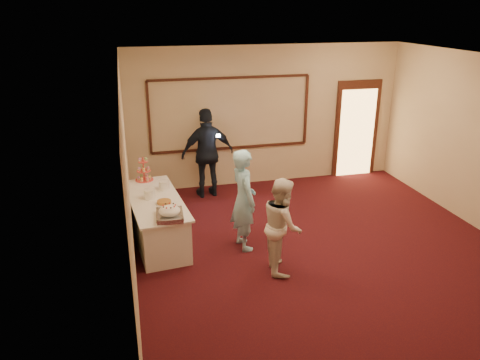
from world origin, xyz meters
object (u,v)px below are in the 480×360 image
object	(u,v)px
cupcake_stand	(144,171)
plate_stack_a	(149,194)
woman	(282,225)
tart	(164,202)
guest	(208,153)
pavlova_tray	(170,213)
man	(244,200)
buffet_table	(157,220)
plate_stack_b	(164,185)

from	to	relation	value
cupcake_stand	plate_stack_a	distance (m)	0.90
plate_stack_a	woman	size ratio (longest dim) A/B	0.13
tart	guest	bearing A→B (deg)	62.08
pavlova_tray	woman	world-z (taller)	woman
cupcake_stand	guest	distance (m)	1.57
plate_stack_a	man	distance (m)	1.56
pavlova_tray	tart	bearing A→B (deg)	93.47
buffet_table	cupcake_stand	bearing A→B (deg)	97.58
plate_stack_b	tart	world-z (taller)	plate_stack_b
cupcake_stand	buffet_table	bearing A→B (deg)	-82.42
buffet_table	plate_stack_a	xyz separation A→B (m)	(-0.08, 0.03, 0.46)
plate_stack_a	plate_stack_b	xyz separation A→B (m)	(0.27, 0.35, -0.00)
pavlova_tray	guest	bearing A→B (deg)	67.99
plate_stack_a	buffet_table	bearing A→B (deg)	-18.92
cupcake_stand	tart	bearing A→B (deg)	-78.07
plate_stack_b	buffet_table	bearing A→B (deg)	-116.55
cupcake_stand	plate_stack_b	bearing A→B (deg)	-60.45
pavlova_tray	man	size ratio (longest dim) A/B	0.34
plate_stack_a	tart	world-z (taller)	plate_stack_a
cupcake_stand	tart	distance (m)	1.21
pavlova_tray	plate_stack_a	distance (m)	0.86
pavlova_tray	plate_stack_b	size ratio (longest dim) A/B	3.04
buffet_table	plate_stack_b	world-z (taller)	plate_stack_b
pavlova_tray	buffet_table	bearing A→B (deg)	101.22
man	guest	distance (m)	2.34
woman	guest	world-z (taller)	guest
pavlova_tray	man	world-z (taller)	man
plate_stack_a	guest	xyz separation A→B (m)	(1.28, 1.75, 0.07)
plate_stack_a	pavlova_tray	bearing A→B (deg)	-73.66
plate_stack_b	guest	size ratio (longest dim) A/B	0.10
plate_stack_a	man	bearing A→B (deg)	-21.83
guest	plate_stack_b	bearing A→B (deg)	48.33
pavlova_tray	cupcake_stand	distance (m)	1.75
pavlova_tray	woman	xyz separation A→B (m)	(1.59, -0.55, -0.13)
tart	guest	xyz separation A→B (m)	(1.08, 2.03, 0.13)
plate_stack_b	woman	world-z (taller)	woman
pavlova_tray	woman	distance (m)	1.68
guest	tart	bearing A→B (deg)	56.24
pavlova_tray	plate_stack_b	world-z (taller)	pavlova_tray
plate_stack_a	plate_stack_b	bearing A→B (deg)	51.90
cupcake_stand	man	size ratio (longest dim) A/B	0.28
buffet_table	pavlova_tray	size ratio (longest dim) A/B	3.77
cupcake_stand	woman	distance (m)	2.95
woman	plate_stack_a	bearing A→B (deg)	61.34
buffet_table	guest	world-z (taller)	guest
man	woman	world-z (taller)	man
buffet_table	plate_stack_b	bearing A→B (deg)	63.45
plate_stack_a	tart	bearing A→B (deg)	-53.15
pavlova_tray	cupcake_stand	size ratio (longest dim) A/B	1.21
plate_stack_a	plate_stack_b	size ratio (longest dim) A/B	1.02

